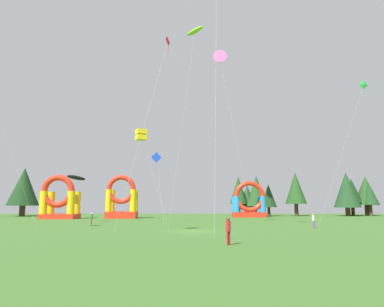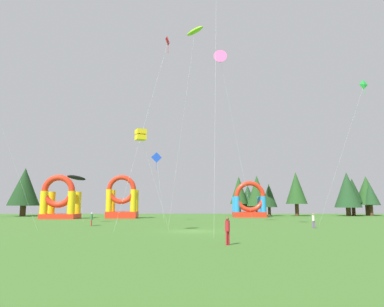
% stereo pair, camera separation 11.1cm
% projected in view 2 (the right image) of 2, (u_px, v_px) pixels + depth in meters
% --- Properties ---
extents(ground_plane, '(120.00, 120.00, 0.00)m').
position_uv_depth(ground_plane, '(194.00, 231.00, 32.33)').
color(ground_plane, '#3D6B28').
extents(kite_pink_delta, '(6.13, 2.58, 28.81)m').
position_uv_depth(kite_pink_delta, '(220.00, 59.00, 60.38)').
color(kite_pink_delta, '#EA599E').
rests_on(kite_pink_delta, ground_plane).
extents(kite_lime_parafoil, '(4.45, 4.07, 24.25)m').
position_uv_depth(kite_lime_parafoil, '(195.00, 31.00, 42.88)').
color(kite_lime_parafoil, '#8CD826').
rests_on(kite_lime_parafoil, ground_plane).
extents(kite_green_diamond, '(5.30, 3.57, 16.61)m').
position_uv_depth(kite_green_diamond, '(364.00, 87.00, 40.13)').
color(kite_green_diamond, green).
rests_on(kite_green_diamond, ground_plane).
extents(kite_yellow_box, '(3.24, 1.84, 9.23)m').
position_uv_depth(kite_yellow_box, '(141.00, 135.00, 31.45)').
color(kite_yellow_box, yellow).
rests_on(kite_yellow_box, ground_plane).
extents(kite_red_diamond, '(4.96, 2.58, 19.98)m').
position_uv_depth(kite_red_diamond, '(168.00, 44.00, 36.52)').
color(kite_red_diamond, red).
rests_on(kite_red_diamond, ground_plane).
extents(kite_blue_diamond, '(1.92, 1.09, 9.88)m').
position_uv_depth(kite_blue_diamond, '(156.00, 158.00, 51.76)').
color(kite_blue_diamond, blue).
rests_on(kite_blue_diamond, ground_plane).
extents(kite_black_parafoil, '(2.64, 2.20, 6.63)m').
position_uv_depth(kite_black_parafoil, '(76.00, 178.00, 47.41)').
color(kite_black_parafoil, black).
rests_on(kite_black_parafoil, ground_plane).
extents(person_far_side, '(0.27, 0.27, 1.55)m').
position_uv_depth(person_far_side, '(313.00, 219.00, 36.60)').
color(person_far_side, '#724C8C').
rests_on(person_far_side, ground_plane).
extents(person_near_camera, '(0.31, 0.31, 1.54)m').
position_uv_depth(person_near_camera, '(92.00, 218.00, 40.17)').
color(person_near_camera, '#B21E26').
rests_on(person_near_camera, ground_plane).
extents(person_left_edge, '(0.41, 0.41, 1.72)m').
position_uv_depth(person_left_edge, '(227.00, 228.00, 21.61)').
color(person_left_edge, '#B21E26').
rests_on(person_left_edge, ground_plane).
extents(inflatable_orange_dome, '(5.94, 4.61, 7.56)m').
position_uv_depth(inflatable_orange_dome, '(60.00, 202.00, 60.09)').
color(inflatable_orange_dome, red).
rests_on(inflatable_orange_dome, ground_plane).
extents(inflatable_blue_arch, '(5.37, 3.80, 7.67)m').
position_uv_depth(inflatable_blue_arch, '(122.00, 202.00, 62.11)').
color(inflatable_blue_arch, red).
rests_on(inflatable_blue_arch, ground_plane).
extents(inflatable_red_slide, '(6.13, 3.86, 6.92)m').
position_uv_depth(inflatable_red_slide, '(249.00, 204.00, 66.95)').
color(inflatable_red_slide, red).
rests_on(inflatable_red_slide, ground_plane).
extents(tree_row_0, '(3.19, 3.19, 7.36)m').
position_uv_depth(tree_row_0, '(23.00, 193.00, 77.47)').
color(tree_row_0, '#4C331E').
rests_on(tree_row_0, ground_plane).
extents(tree_row_1, '(6.43, 6.43, 10.09)m').
position_uv_depth(tree_row_1, '(24.00, 187.00, 72.86)').
color(tree_row_1, '#4C331E').
rests_on(tree_row_1, ground_plane).
extents(tree_row_2, '(3.95, 3.95, 8.62)m').
position_uv_depth(tree_row_2, '(239.00, 190.00, 76.85)').
color(tree_row_2, '#4C331E').
rests_on(tree_row_2, ground_plane).
extents(tree_row_3, '(4.08, 4.08, 6.72)m').
position_uv_depth(tree_row_3, '(248.00, 197.00, 78.22)').
color(tree_row_3, '#4C331E').
rests_on(tree_row_3, ground_plane).
extents(tree_row_4, '(4.55, 4.55, 8.67)m').
position_uv_depth(tree_row_4, '(257.00, 191.00, 75.19)').
color(tree_row_4, '#4C331E').
rests_on(tree_row_4, ground_plane).
extents(tree_row_5, '(3.38, 3.38, 6.81)m').
position_uv_depth(tree_row_5, '(269.00, 196.00, 73.76)').
color(tree_row_5, '#4C331E').
rests_on(tree_row_5, ground_plane).
extents(tree_row_6, '(4.51, 4.51, 9.34)m').
position_uv_depth(tree_row_6, '(296.00, 188.00, 74.50)').
color(tree_row_6, '#4C331E').
rests_on(tree_row_6, ground_plane).
extents(tree_row_7, '(5.58, 5.58, 9.35)m').
position_uv_depth(tree_row_7, '(347.00, 190.00, 74.55)').
color(tree_row_7, '#4C331E').
rests_on(tree_row_7, ground_plane).
extents(tree_row_8, '(4.21, 4.21, 8.14)m').
position_uv_depth(tree_row_8, '(352.00, 191.00, 76.80)').
color(tree_row_8, '#4C331E').
rests_on(tree_row_8, ground_plane).
extents(tree_row_9, '(5.35, 5.35, 8.68)m').
position_uv_depth(tree_row_9, '(366.00, 191.00, 76.78)').
color(tree_row_9, '#4C331E').
rests_on(tree_row_9, ground_plane).
extents(tree_row_10, '(3.73, 3.73, 7.02)m').
position_uv_depth(tree_row_10, '(370.00, 194.00, 75.37)').
color(tree_row_10, '#4C331E').
rests_on(tree_row_10, ground_plane).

